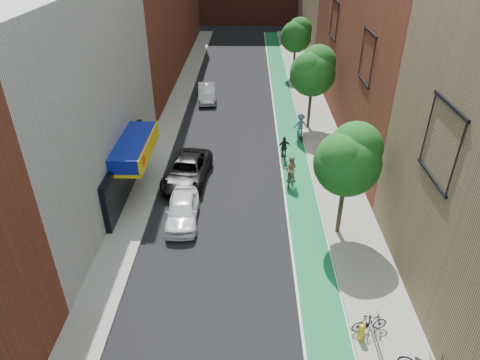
# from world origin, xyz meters

# --- Properties ---
(bike_lane) EXTENTS (2.00, 68.00, 0.01)m
(bike_lane) POSITION_xyz_m (4.00, 26.00, 0.01)
(bike_lane) COLOR #136E33
(bike_lane) RESTS_ON ground
(sidewalk_left) EXTENTS (2.00, 68.00, 0.15)m
(sidewalk_left) POSITION_xyz_m (-6.00, 26.00, 0.07)
(sidewalk_left) COLOR gray
(sidewalk_left) RESTS_ON ground
(sidewalk_right) EXTENTS (3.00, 68.00, 0.15)m
(sidewalk_right) POSITION_xyz_m (6.50, 26.00, 0.07)
(sidewalk_right) COLOR gray
(sidewalk_right) RESTS_ON ground
(building_left_white) EXTENTS (8.00, 20.00, 12.00)m
(building_left_white) POSITION_xyz_m (-11.00, 14.00, 6.00)
(building_left_white) COLOR silver
(building_left_white) RESTS_ON ground
(tree_near) EXTENTS (3.40, 3.36, 6.42)m
(tree_near) POSITION_xyz_m (5.65, 10.02, 4.66)
(tree_near) COLOR #332619
(tree_near) RESTS_ON ground
(tree_mid) EXTENTS (3.55, 3.53, 6.74)m
(tree_mid) POSITION_xyz_m (5.65, 24.02, 4.89)
(tree_mid) COLOR #332619
(tree_mid) RESTS_ON ground
(tree_far) EXTENTS (3.30, 3.25, 6.21)m
(tree_far) POSITION_xyz_m (5.65, 38.02, 4.50)
(tree_far) COLOR #332619
(tree_far) RESTS_ON ground
(parked_car_white) EXTENTS (1.93, 4.37, 1.46)m
(parked_car_white) POSITION_xyz_m (-3.00, 10.98, 0.73)
(parked_car_white) COLOR white
(parked_car_white) RESTS_ON ground
(parked_car_black) EXTENTS (3.11, 5.81, 1.55)m
(parked_car_black) POSITION_xyz_m (-3.30, 15.37, 0.78)
(parked_car_black) COLOR black
(parked_car_black) RESTS_ON ground
(parked_car_silver) EXTENTS (2.03, 4.71, 1.51)m
(parked_car_silver) POSITION_xyz_m (-3.30, 30.28, 0.75)
(parked_car_silver) COLOR #9C9DA4
(parked_car_silver) RESTS_ON ground
(cyclist_lane_near) EXTENTS (0.99, 1.84, 2.10)m
(cyclist_lane_near) POSITION_xyz_m (3.39, 14.92, 0.88)
(cyclist_lane_near) COLOR black
(cyclist_lane_near) RESTS_ON ground
(cyclist_lane_mid) EXTENTS (0.99, 1.61, 1.94)m
(cyclist_lane_mid) POSITION_xyz_m (3.20, 18.11, 0.75)
(cyclist_lane_mid) COLOR black
(cyclist_lane_mid) RESTS_ON ground
(cyclist_lane_far) EXTENTS (1.24, 1.57, 2.12)m
(cyclist_lane_far) POSITION_xyz_m (4.70, 21.82, 0.99)
(cyclist_lane_far) COLOR black
(cyclist_lane_far) RESTS_ON ground
(parked_bike_mid) EXTENTS (1.59, 0.72, 0.92)m
(parked_bike_mid) POSITION_xyz_m (5.71, 3.33, 0.61)
(parked_bike_mid) COLOR black
(parked_bike_mid) RESTS_ON sidewalk_right
(fire_hydrant) EXTENTS (0.28, 0.28, 0.81)m
(fire_hydrant) POSITION_xyz_m (5.30, 2.92, 0.58)
(fire_hydrant) COLOR gold
(fire_hydrant) RESTS_ON sidewalk_right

